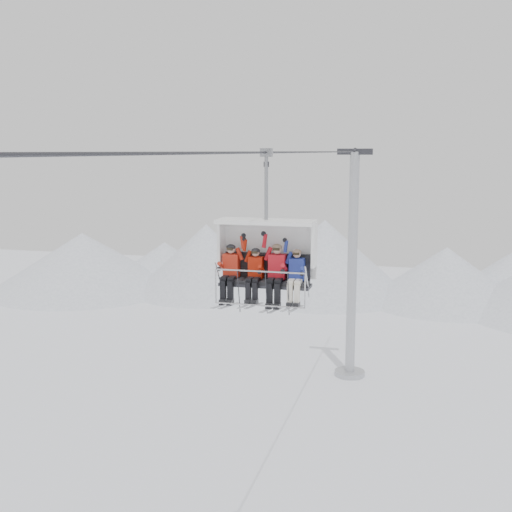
% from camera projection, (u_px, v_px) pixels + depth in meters
% --- Properties ---
extents(ridgeline, '(72.00, 21.00, 7.00)m').
position_uv_depth(ridgeline, '(359.00, 269.00, 57.61)').
color(ridgeline, white).
rests_on(ridgeline, ground).
extents(lift_tower_right, '(2.00, 1.80, 13.48)m').
position_uv_depth(lift_tower_right, '(352.00, 281.00, 37.61)').
color(lift_tower_right, '#A6A8AD').
rests_on(lift_tower_right, ground).
extents(haul_cable, '(0.06, 50.00, 0.06)m').
position_uv_depth(haul_cable, '(256.00, 153.00, 15.40)').
color(haul_cable, '#2F2F34').
rests_on(haul_cable, lift_tower_left).
extents(chairlift_carrier, '(2.57, 1.17, 3.98)m').
position_uv_depth(chairlift_carrier, '(267.00, 251.00, 16.93)').
color(chairlift_carrier, black).
rests_on(chairlift_carrier, haul_cable).
extents(skier_far_left, '(0.42, 1.69, 1.65)m').
position_uv_depth(skier_far_left, '(230.00, 270.00, 16.95)').
color(skier_far_left, red).
rests_on(skier_far_left, chairlift_carrier).
extents(skier_center_left, '(0.38, 1.69, 1.54)m').
position_uv_depth(skier_center_left, '(255.00, 273.00, 16.78)').
color(skier_center_left, '#B41D09').
rests_on(skier_center_left, chairlift_carrier).
extents(skier_center_right, '(0.44, 1.69, 1.73)m').
position_uv_depth(skier_center_right, '(276.00, 272.00, 16.64)').
color(skier_center_right, red).
rests_on(skier_center_right, chairlift_carrier).
extents(skier_far_right, '(0.39, 1.69, 1.55)m').
position_uv_depth(skier_far_right, '(296.00, 275.00, 16.50)').
color(skier_far_right, navy).
rests_on(skier_far_right, chairlift_carrier).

